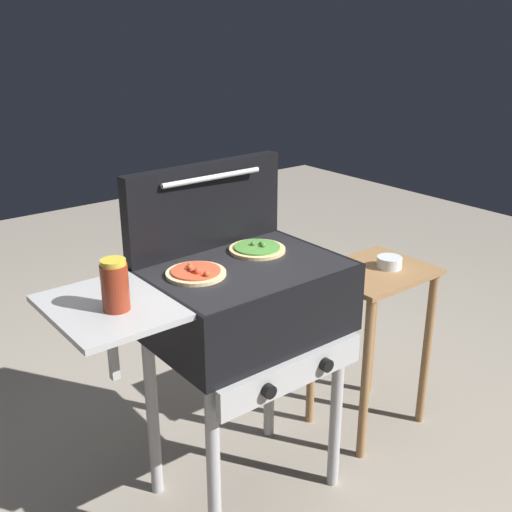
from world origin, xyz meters
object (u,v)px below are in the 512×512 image
at_px(pizza_pepperoni, 196,273).
at_px(topping_bowl_near, 389,263).
at_px(pizza_veggie, 257,249).
at_px(prep_table, 372,315).
at_px(grill, 242,307).
at_px(sauce_jar, 115,285).

xyz_separation_m(pizza_pepperoni, topping_bowl_near, (0.89, -0.05, -0.17)).
relative_size(pizza_veggie, prep_table, 0.27).
height_order(pizza_veggie, topping_bowl_near, pizza_veggie).
relative_size(grill, topping_bowl_near, 9.51).
bearing_deg(sauce_jar, pizza_pepperoni, 12.55).
distance_m(grill, sauce_jar, 0.51).
relative_size(sauce_jar, prep_table, 0.20).
xyz_separation_m(pizza_veggie, prep_table, (0.54, -0.08, -0.39)).
xyz_separation_m(grill, pizza_pepperoni, (-0.16, 0.03, 0.15)).
bearing_deg(pizza_pepperoni, topping_bowl_near, -2.94).
xyz_separation_m(pizza_veggie, pizza_pepperoni, (-0.29, -0.05, 0.00)).
bearing_deg(prep_table, topping_bowl_near, -21.19).
bearing_deg(topping_bowl_near, pizza_veggie, 170.80).
bearing_deg(pizza_pepperoni, prep_table, -1.64).
distance_m(pizza_pepperoni, sauce_jar, 0.32).
xyz_separation_m(pizza_pepperoni, prep_table, (0.83, -0.02, -0.39)).
height_order(grill, pizza_veggie, pizza_veggie).
height_order(grill, topping_bowl_near, grill).
distance_m(grill, pizza_pepperoni, 0.22).
bearing_deg(grill, sauce_jar, -175.10).
bearing_deg(prep_table, sauce_jar, -177.78).
xyz_separation_m(pizza_veggie, sauce_jar, (-0.59, -0.12, 0.06)).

